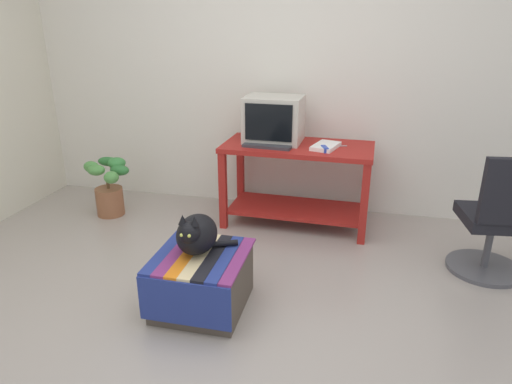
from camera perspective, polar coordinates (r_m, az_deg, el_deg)
The scene contains 12 objects.
ground_plane at distance 2.76m, azimuth -4.99°, elevation -16.95°, with size 14.00×14.00×0.00m, color #9E9389.
back_wall at distance 4.20m, azimuth 3.38°, elevation 15.46°, with size 8.00×0.10×2.60m, color silver.
desk at distance 3.89m, azimuth 5.17°, elevation 2.64°, with size 1.26×0.63×0.71m.
tv_monitor at distance 3.88m, azimuth 2.23°, elevation 9.06°, with size 0.49×0.40×0.38m.
keyboard at distance 3.74m, azimuth 1.48°, elevation 5.84°, with size 0.40×0.15×0.02m, color #333338.
book at distance 3.75m, azimuth 8.74°, elevation 5.71°, with size 0.17×0.29×0.03m, color white.
ottoman_with_blanket at distance 2.87m, azimuth -6.83°, elevation -11.00°, with size 0.55×0.59×0.36m.
cat at distance 2.75m, azimuth -7.50°, elevation -5.25°, with size 0.34×0.34×0.29m.
potted_plant at distance 4.33m, azimuth -17.94°, elevation 0.54°, with size 0.41×0.35×0.52m.
office_chair at distance 3.50m, azimuth 27.95°, elevation -3.59°, with size 0.52×0.52×0.89m.
stapler at distance 3.65m, azimuth 8.62°, elevation 5.36°, with size 0.04×0.11×0.04m, color #2342B7.
pen at distance 3.82m, azimuth 10.34°, elevation 5.69°, with size 0.01×0.01×0.14m, color #B7B7BC.
Camera 1 is at (0.72, -2.06, 1.68)m, focal length 31.86 mm.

